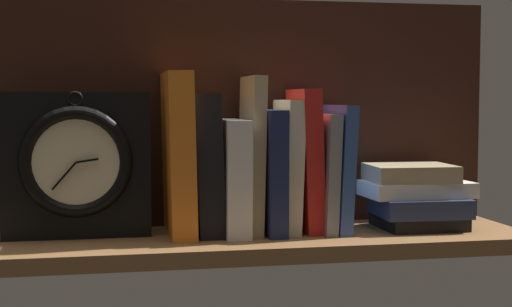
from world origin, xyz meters
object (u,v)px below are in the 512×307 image
object	(u,v)px
framed_clock	(77,164)
book_stack_side	(416,197)
book_navy_bierce	(269,171)
book_black_skeptic	(205,164)
book_red_requiem	(305,160)
book_white_catcher	(232,176)
book_cream_twain	(287,166)
book_gray_chess	(321,172)
book_orange_pandolfini	(178,154)
book_blue_modern	(335,167)
book_tan_shortstories	(252,155)

from	to	relation	value
framed_clock	book_stack_side	bearing A→B (deg)	-2.07
book_stack_side	book_navy_bierce	bearing A→B (deg)	175.74
book_black_skeptic	book_red_requiem	world-z (taller)	book_red_requiem
book_white_catcher	book_cream_twain	size ratio (longest dim) A/B	0.86
book_gray_chess	framed_clock	world-z (taller)	framed_clock
book_orange_pandolfini	book_red_requiem	bearing A→B (deg)	0.00
book_black_skeptic	book_navy_bierce	world-z (taller)	book_black_skeptic
book_navy_bierce	book_cream_twain	xyz separation A→B (cm)	(3.11, 0.00, 0.78)
book_white_catcher	book_gray_chess	size ratio (longest dim) A/B	0.95
book_blue_modern	framed_clock	world-z (taller)	framed_clock
book_black_skeptic	book_red_requiem	size ratio (longest dim) A/B	0.97
book_navy_bierce	book_blue_modern	size ratio (longest dim) A/B	0.96
book_gray_chess	framed_clock	bearing A→B (deg)	179.79
book_white_catcher	book_gray_chess	bearing A→B (deg)	0.00
book_orange_pandolfini	book_tan_shortstories	bearing A→B (deg)	0.00
book_navy_bierce	book_black_skeptic	bearing A→B (deg)	180.00
book_white_catcher	book_navy_bierce	distance (cm)	6.15
book_navy_bierce	book_blue_modern	distance (cm)	11.30
framed_clock	book_orange_pandolfini	bearing A→B (deg)	-0.53
book_stack_side	book_blue_modern	bearing A→B (deg)	172.27
book_orange_pandolfini	book_black_skeptic	xyz separation A→B (cm)	(4.31, 0.00, -1.68)
book_orange_pandolfini	book_navy_bierce	world-z (taller)	book_orange_pandolfini
book_gray_chess	book_stack_side	size ratio (longest dim) A/B	1.08
book_black_skeptic	book_red_requiem	xyz separation A→B (cm)	(16.65, 0.00, 0.38)
book_black_skeptic	book_navy_bierce	size ratio (longest dim) A/B	1.13
book_white_catcher	book_red_requiem	distance (cm)	12.57
book_black_skeptic	book_gray_chess	size ratio (longest dim) A/B	1.17
book_tan_shortstories	book_white_catcher	bearing A→B (deg)	180.00
book_white_catcher	book_blue_modern	world-z (taller)	book_blue_modern
book_navy_bierce	book_blue_modern	xyz separation A→B (cm)	(11.30, 0.00, 0.37)
book_navy_bierce	book_cream_twain	distance (cm)	3.21
book_stack_side	book_black_skeptic	bearing A→B (deg)	176.99
book_white_catcher	book_navy_bierce	size ratio (longest dim) A/B	0.92
book_black_skeptic	book_red_requiem	bearing A→B (deg)	0.00
book_cream_twain	book_stack_side	xyz separation A→B (cm)	(21.93, -1.87, -5.46)
book_cream_twain	book_gray_chess	xyz separation A→B (cm)	(5.85, 0.00, -1.12)
book_red_requiem	book_gray_chess	bearing A→B (deg)	0.00
book_black_skeptic	book_stack_side	bearing A→B (deg)	-3.01
book_navy_bierce	book_red_requiem	distance (cm)	6.45
framed_clock	book_cream_twain	bearing A→B (deg)	-0.25
book_orange_pandolfini	book_blue_modern	xyz separation A→B (cm)	(26.04, 0.00, -2.62)
book_black_skeptic	book_blue_modern	distance (cm)	21.75
book_tan_shortstories	framed_clock	bearing A→B (deg)	179.70
book_black_skeptic	book_blue_modern	world-z (taller)	book_black_skeptic
book_tan_shortstories	framed_clock	distance (cm)	27.79
book_orange_pandolfini	book_stack_side	bearing A→B (deg)	-2.69
book_gray_chess	book_stack_side	distance (cm)	16.75
framed_clock	book_stack_side	distance (cm)	56.01
book_navy_bierce	book_blue_modern	bearing A→B (deg)	0.00
book_blue_modern	book_stack_side	world-z (taller)	book_blue_modern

